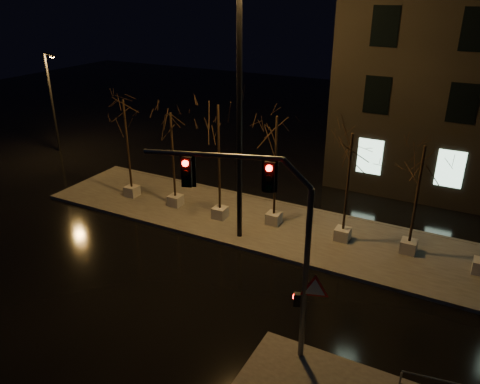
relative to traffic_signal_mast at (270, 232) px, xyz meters
The scene contains 11 objects.
ground 6.42m from the traffic_signal_mast, 157.17° to the left, with size 90.00×90.00×0.00m, color black.
median 9.92m from the traffic_signal_mast, 119.02° to the left, with size 22.00×5.00×0.15m, color #46433E.
tree_0 13.57m from the traffic_signal_mast, 147.22° to the left, with size 1.80×1.80×5.39m.
tree_1 11.40m from the traffic_signal_mast, 139.22° to the left, with size 1.80×1.80×5.02m.
tree_2 9.35m from the traffic_signal_mast, 128.95° to the left, with size 1.80×1.80×5.74m.
tree_3 8.60m from the traffic_signal_mast, 112.61° to the left, with size 1.80×1.80×5.38m.
tree_4 7.95m from the traffic_signal_mast, 89.67° to the left, with size 1.80×1.80×5.06m.
tree_5 8.68m from the traffic_signal_mast, 70.90° to the left, with size 1.80×1.80×4.88m.
traffic_signal_mast is the anchor object (origin of this frame).
streetlight_main 7.76m from the traffic_signal_mast, 124.44° to the left, with size 2.82×0.56×11.27m.
streetlight_far 23.90m from the traffic_signal_mast, 151.90° to the left, with size 1.29×0.53×6.66m.
Camera 1 is at (8.88, -12.24, 10.51)m, focal length 35.00 mm.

